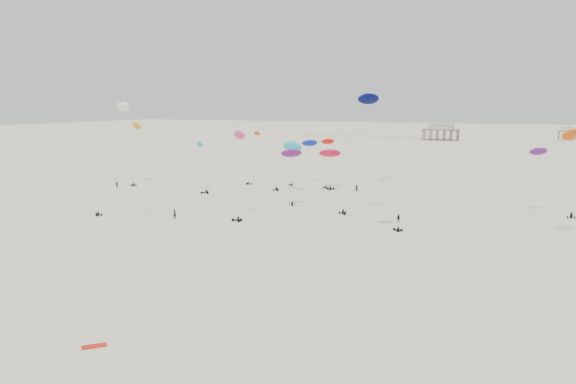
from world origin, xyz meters
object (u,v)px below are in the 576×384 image
at_px(rig_3, 364,119).
at_px(rig_0, 291,162).
at_px(pavilion_main, 441,133).
at_px(pavilion_small, 566,134).
at_px(spectator_0, 175,219).
at_px(rig_7, 117,131).

bearing_deg(rig_3, rig_0, -32.44).
height_order(pavilion_main, rig_0, rig_0).
xyz_separation_m(pavilion_small, rig_0, (-69.67, -267.04, 5.98)).
xyz_separation_m(pavilion_main, rig_0, (0.33, -237.04, 5.25)).
xyz_separation_m(pavilion_main, rig_3, (16.16, -236.30, 14.65)).
bearing_deg(spectator_0, rig_0, -106.30).
distance_m(pavilion_main, pavilion_small, 76.16).
distance_m(rig_7, spectator_0, 20.19).
bearing_deg(pavilion_small, rig_7, -108.12).
bearing_deg(pavilion_small, spectator_0, -106.20).
distance_m(pavilion_small, spectator_0, 302.35).
distance_m(rig_0, rig_3, 18.43).
height_order(pavilion_small, spectator_0, pavilion_small).
distance_m(rig_0, rig_7, 36.77).
height_order(rig_0, rig_7, rig_7).
relative_size(pavilion_main, rig_3, 0.86).
distance_m(pavilion_main, spectator_0, 260.76).
relative_size(pavilion_main, rig_0, 1.69).
xyz_separation_m(rig_0, rig_7, (-25.90, -25.09, 7.21)).
bearing_deg(pavilion_main, pavilion_small, 23.20).
height_order(pavilion_small, rig_0, rig_0).
distance_m(pavilion_main, rig_3, 237.30).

